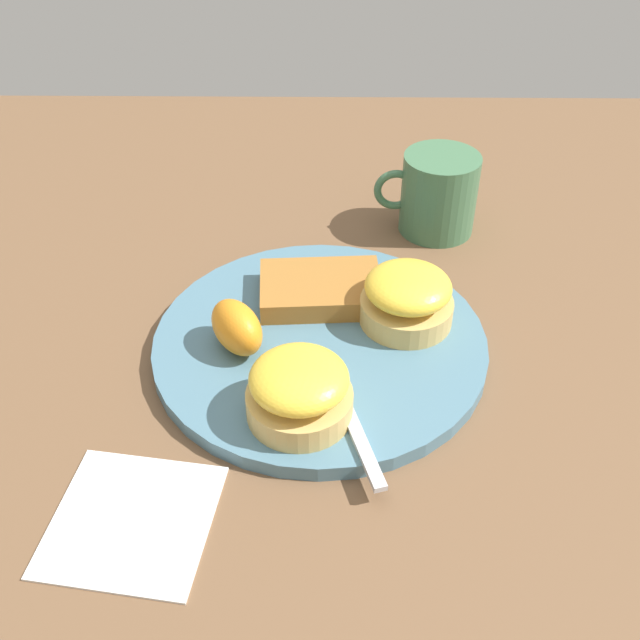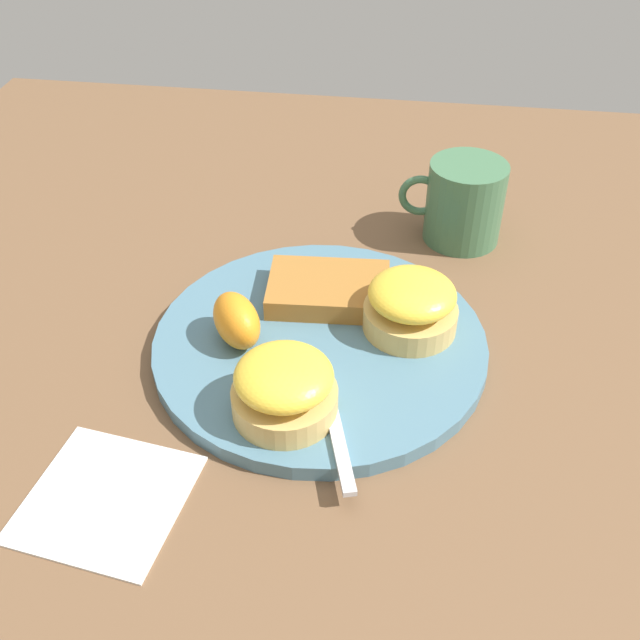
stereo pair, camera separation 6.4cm
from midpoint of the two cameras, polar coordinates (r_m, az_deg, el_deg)
name	(u,v)px [view 2 (the right image)]	position (r m, az deg, el deg)	size (l,w,h in m)	color
ground_plane	(320,350)	(0.66, 2.77, -2.40)	(1.10, 1.10, 0.00)	brown
plate	(320,344)	(0.65, 2.78, -1.94)	(0.29, 0.29, 0.01)	slate
sandwich_benedict_left	(284,388)	(0.57, 0.47, -5.34)	(0.08, 0.08, 0.05)	tan
sandwich_benedict_right	(411,305)	(0.65, 9.74, 1.02)	(0.08, 0.08, 0.05)	tan
hashbrown_patty	(330,290)	(0.69, 3.43, 2.23)	(0.11, 0.08, 0.02)	#9E672B
orange_wedge	(237,320)	(0.63, -3.54, -0.15)	(0.06, 0.04, 0.04)	orange
fork	(320,360)	(0.62, 2.93, -3.17)	(0.09, 0.24, 0.00)	silver
cup	(463,202)	(0.80, 13.16, 8.66)	(0.11, 0.08, 0.09)	#42704C
napkin	(106,498)	(0.56, -12.83, -13.24)	(0.11, 0.11, 0.00)	white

